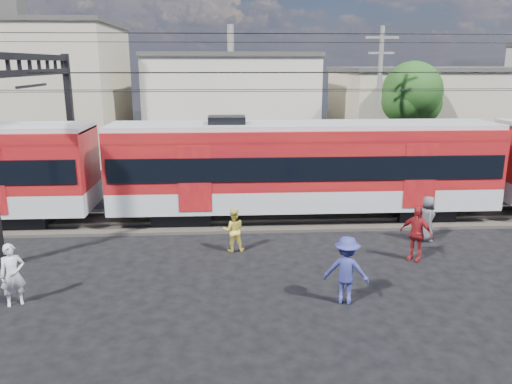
% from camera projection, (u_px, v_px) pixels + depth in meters
% --- Properties ---
extents(ground, '(120.00, 120.00, 0.00)m').
position_uv_depth(ground, '(316.00, 307.00, 13.81)').
color(ground, black).
rests_on(ground, ground).
extents(track_bed, '(70.00, 3.40, 0.12)m').
position_uv_depth(track_bed, '(284.00, 219.00, 21.53)').
color(track_bed, '#2D2823').
rests_on(track_bed, ground).
extents(rail_near, '(70.00, 0.12, 0.12)m').
position_uv_depth(rail_near, '(286.00, 221.00, 20.77)').
color(rail_near, '#59544C').
rests_on(rail_near, track_bed).
extents(rail_far, '(70.00, 0.12, 0.12)m').
position_uv_depth(rail_far, '(282.00, 211.00, 22.22)').
color(rail_far, '#59544C').
rests_on(rail_far, track_bed).
extents(commuter_train, '(50.30, 3.08, 4.17)m').
position_uv_depth(commuter_train, '(308.00, 165.00, 21.00)').
color(commuter_train, black).
rests_on(commuter_train, ground).
extents(catenary, '(70.00, 9.30, 7.52)m').
position_uv_depth(catenary, '(68.00, 100.00, 19.76)').
color(catenary, black).
rests_on(catenary, ground).
extents(building_west, '(14.28, 10.20, 9.30)m').
position_uv_depth(building_west, '(17.00, 91.00, 34.87)').
color(building_west, tan).
rests_on(building_west, ground).
extents(building_midwest, '(12.24, 12.24, 7.30)m').
position_uv_depth(building_midwest, '(231.00, 102.00, 38.88)').
color(building_midwest, '#BCB2A4').
rests_on(building_midwest, ground).
extents(building_mideast, '(16.32, 10.20, 6.30)m').
position_uv_depth(building_mideast, '(447.00, 111.00, 37.02)').
color(building_mideast, tan).
rests_on(building_mideast, ground).
extents(utility_pole_mid, '(1.80, 0.24, 8.50)m').
position_uv_depth(utility_pole_mid, '(378.00, 101.00, 27.52)').
color(utility_pole_mid, slate).
rests_on(utility_pole_mid, ground).
extents(tree_near, '(3.82, 3.64, 6.72)m').
position_uv_depth(tree_near, '(415.00, 95.00, 30.66)').
color(tree_near, '#382619').
rests_on(tree_near, ground).
extents(pedestrian_a, '(0.78, 0.68, 1.79)m').
position_uv_depth(pedestrian_a, '(13.00, 275.00, 13.77)').
color(pedestrian_a, beige).
rests_on(pedestrian_a, ground).
extents(pedestrian_b, '(0.80, 0.64, 1.59)m').
position_uv_depth(pedestrian_b, '(233.00, 230.00, 17.78)').
color(pedestrian_b, '#DFCA45').
rests_on(pedestrian_b, ground).
extents(pedestrian_c, '(1.43, 1.09, 1.96)m').
position_uv_depth(pedestrian_c, '(346.00, 270.00, 13.86)').
color(pedestrian_c, navy).
rests_on(pedestrian_c, ground).
extents(pedestrian_d, '(1.14, 1.09, 1.90)m').
position_uv_depth(pedestrian_d, '(416.00, 233.00, 16.94)').
color(pedestrian_d, maroon).
rests_on(pedestrian_d, ground).
extents(pedestrian_e, '(0.62, 0.89, 1.74)m').
position_uv_depth(pedestrian_e, '(427.00, 219.00, 18.83)').
color(pedestrian_e, '#48474C').
rests_on(pedestrian_e, ground).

